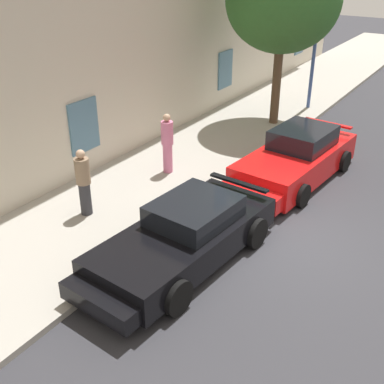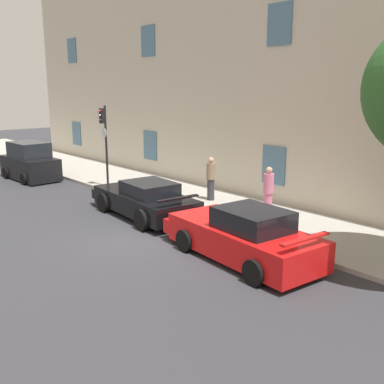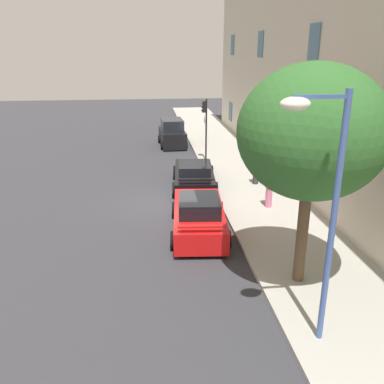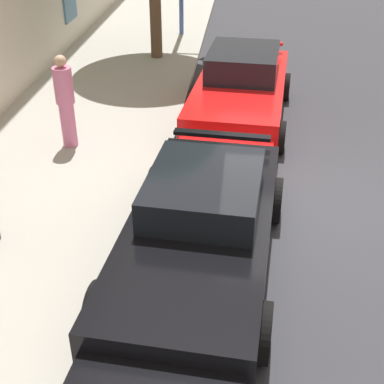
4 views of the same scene
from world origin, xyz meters
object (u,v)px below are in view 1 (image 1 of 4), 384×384
(tree_near_kerb, at_px, (283,0))
(sportscar_yellow_flank, at_px, (293,161))
(sportscar_red_lead, at_px, (180,240))
(pedestrian_strolling, at_px, (167,143))
(pedestrian_admiring, at_px, (84,182))
(street_lamp, at_px, (330,7))

(tree_near_kerb, bearing_deg, sportscar_yellow_flank, -149.31)
(sportscar_red_lead, xyz_separation_m, pedestrian_strolling, (3.50, 2.81, 0.45))
(sportscar_yellow_flank, xyz_separation_m, pedestrian_strolling, (-1.70, 3.24, 0.44))
(sportscar_yellow_flank, relative_size, pedestrian_admiring, 2.94)
(tree_near_kerb, distance_m, street_lamp, 2.71)
(street_lamp, height_order, pedestrian_strolling, street_lamp)
(street_lamp, bearing_deg, pedestrian_strolling, 168.83)
(sportscar_yellow_flank, bearing_deg, pedestrian_admiring, 144.13)
(sportscar_yellow_flank, relative_size, pedestrian_strolling, 2.85)
(tree_near_kerb, height_order, pedestrian_admiring, tree_near_kerb)
(sportscar_yellow_flank, bearing_deg, pedestrian_strolling, 117.60)
(sportscar_red_lead, height_order, pedestrian_admiring, pedestrian_admiring)
(street_lamp, relative_size, pedestrian_strolling, 3.20)
(sportscar_red_lead, relative_size, sportscar_yellow_flank, 1.00)
(sportscar_red_lead, height_order, street_lamp, street_lamp)
(sportscar_red_lead, xyz_separation_m, pedestrian_admiring, (0.34, 3.08, 0.42))
(sportscar_red_lead, bearing_deg, sportscar_yellow_flank, -4.77)
(pedestrian_admiring, height_order, pedestrian_strolling, pedestrian_strolling)
(street_lamp, relative_size, pedestrian_admiring, 3.31)
(sportscar_red_lead, height_order, sportscar_yellow_flank, sportscar_yellow_flank)
(pedestrian_admiring, bearing_deg, sportscar_red_lead, -96.23)
(sportscar_red_lead, bearing_deg, street_lamp, 5.61)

